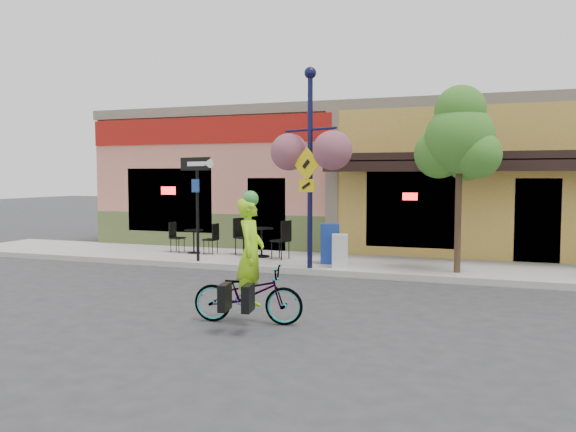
{
  "coord_description": "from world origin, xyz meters",
  "views": [
    {
      "loc": [
        3.01,
        -12.12,
        2.33
      ],
      "look_at": [
        -1.33,
        0.5,
        1.4
      ],
      "focal_mm": 35.0,
      "sensor_mm": 36.0,
      "label": 1
    }
  ],
  "objects_px": {
    "lamp_post": "(310,168)",
    "newspaper_box_grey": "(340,251)",
    "building": "(389,179)",
    "street_tree": "(459,178)",
    "bicycle": "(248,294)",
    "newspaper_box_blue": "(330,244)",
    "cyclist_rider": "(251,269)",
    "one_way_sign": "(198,209)"
  },
  "relations": [
    {
      "from": "lamp_post",
      "to": "newspaper_box_grey",
      "type": "distance_m",
      "value": 2.11
    },
    {
      "from": "building",
      "to": "lamp_post",
      "type": "height_order",
      "value": "lamp_post"
    },
    {
      "from": "newspaper_box_grey",
      "to": "street_tree",
      "type": "distance_m",
      "value": 3.23
    },
    {
      "from": "bicycle",
      "to": "lamp_post",
      "type": "xyz_separation_m",
      "value": [
        -0.36,
        4.64,
        2.07
      ]
    },
    {
      "from": "building",
      "to": "newspaper_box_blue",
      "type": "xyz_separation_m",
      "value": [
        -0.56,
        -5.99,
        -1.6
      ]
    },
    {
      "from": "building",
      "to": "cyclist_rider",
      "type": "bearing_deg",
      "value": -92.05
    },
    {
      "from": "newspaper_box_blue",
      "to": "newspaper_box_grey",
      "type": "xyz_separation_m",
      "value": [
        0.39,
        -0.53,
        -0.1
      ]
    },
    {
      "from": "newspaper_box_blue",
      "to": "cyclist_rider",
      "type": "bearing_deg",
      "value": -106.39
    },
    {
      "from": "cyclist_rider",
      "to": "lamp_post",
      "type": "xyz_separation_m",
      "value": [
        -0.41,
        4.64,
        1.65
      ]
    },
    {
      "from": "cyclist_rider",
      "to": "one_way_sign",
      "type": "height_order",
      "value": "one_way_sign"
    },
    {
      "from": "cyclist_rider",
      "to": "one_way_sign",
      "type": "distance_m",
      "value": 5.95
    },
    {
      "from": "building",
      "to": "street_tree",
      "type": "bearing_deg",
      "value": -68.14
    },
    {
      "from": "newspaper_box_grey",
      "to": "building",
      "type": "bearing_deg",
      "value": 74.48
    },
    {
      "from": "cyclist_rider",
      "to": "newspaper_box_blue",
      "type": "distance_m",
      "value": 5.5
    },
    {
      "from": "one_way_sign",
      "to": "street_tree",
      "type": "xyz_separation_m",
      "value": [
        6.44,
        0.37,
        0.8
      ]
    },
    {
      "from": "building",
      "to": "newspaper_box_grey",
      "type": "relative_size",
      "value": 22.7
    },
    {
      "from": "bicycle",
      "to": "newspaper_box_grey",
      "type": "relative_size",
      "value": 2.22
    },
    {
      "from": "bicycle",
      "to": "newspaper_box_grey",
      "type": "height_order",
      "value": "newspaper_box_grey"
    },
    {
      "from": "bicycle",
      "to": "newspaper_box_blue",
      "type": "relative_size",
      "value": 1.77
    },
    {
      "from": "building",
      "to": "cyclist_rider",
      "type": "distance_m",
      "value": 11.57
    },
    {
      "from": "newspaper_box_grey",
      "to": "bicycle",
      "type": "bearing_deg",
      "value": -107.36
    },
    {
      "from": "bicycle",
      "to": "newspaper_box_blue",
      "type": "height_order",
      "value": "newspaper_box_blue"
    },
    {
      "from": "one_way_sign",
      "to": "newspaper_box_grey",
      "type": "relative_size",
      "value": 3.35
    },
    {
      "from": "one_way_sign",
      "to": "street_tree",
      "type": "distance_m",
      "value": 6.5
    },
    {
      "from": "building",
      "to": "newspaper_box_grey",
      "type": "distance_m",
      "value": 6.74
    },
    {
      "from": "cyclist_rider",
      "to": "street_tree",
      "type": "height_order",
      "value": "street_tree"
    },
    {
      "from": "lamp_post",
      "to": "newspaper_box_blue",
      "type": "height_order",
      "value": "lamp_post"
    },
    {
      "from": "building",
      "to": "newspaper_box_blue",
      "type": "bearing_deg",
      "value": -95.34
    },
    {
      "from": "bicycle",
      "to": "lamp_post",
      "type": "bearing_deg",
      "value": -3.22
    },
    {
      "from": "building",
      "to": "bicycle",
      "type": "xyz_separation_m",
      "value": [
        -0.46,
        -11.49,
        -1.78
      ]
    },
    {
      "from": "lamp_post",
      "to": "bicycle",
      "type": "bearing_deg",
      "value": -63.05
    },
    {
      "from": "cyclist_rider",
      "to": "lamp_post",
      "type": "relative_size",
      "value": 0.37
    },
    {
      "from": "one_way_sign",
      "to": "street_tree",
      "type": "bearing_deg",
      "value": 19.67
    },
    {
      "from": "cyclist_rider",
      "to": "street_tree",
      "type": "xyz_separation_m",
      "value": [
        2.95,
        5.15,
        1.42
      ]
    },
    {
      "from": "lamp_post",
      "to": "street_tree",
      "type": "height_order",
      "value": "lamp_post"
    },
    {
      "from": "lamp_post",
      "to": "newspaper_box_blue",
      "type": "bearing_deg",
      "value": 95.37
    },
    {
      "from": "bicycle",
      "to": "one_way_sign",
      "type": "xyz_separation_m",
      "value": [
        -3.44,
        4.78,
        1.02
      ]
    },
    {
      "from": "lamp_post",
      "to": "newspaper_box_blue",
      "type": "xyz_separation_m",
      "value": [
        0.26,
        0.86,
        -1.88
      ]
    },
    {
      "from": "street_tree",
      "to": "newspaper_box_blue",
      "type": "bearing_deg",
      "value": 173.69
    },
    {
      "from": "bicycle",
      "to": "street_tree",
      "type": "xyz_separation_m",
      "value": [
        3.0,
        5.15,
        1.83
      ]
    },
    {
      "from": "cyclist_rider",
      "to": "newspaper_box_blue",
      "type": "relative_size",
      "value": 1.74
    },
    {
      "from": "newspaper_box_blue",
      "to": "bicycle",
      "type": "bearing_deg",
      "value": -106.91
    }
  ]
}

